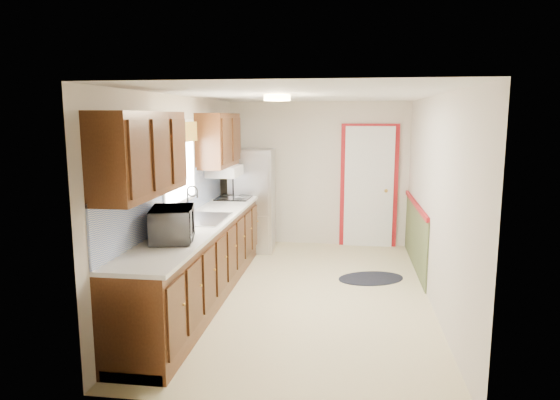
% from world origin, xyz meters
% --- Properties ---
extents(room_shell, '(3.20, 5.20, 2.52)m').
position_xyz_m(room_shell, '(0.00, 0.00, 1.20)').
color(room_shell, beige).
rests_on(room_shell, ground).
extents(kitchen_run, '(0.63, 4.00, 2.20)m').
position_xyz_m(kitchen_run, '(-1.24, -0.29, 0.81)').
color(kitchen_run, '#3D1F0E').
rests_on(kitchen_run, ground).
extents(back_wall_trim, '(1.12, 2.30, 2.08)m').
position_xyz_m(back_wall_trim, '(0.99, 2.21, 0.89)').
color(back_wall_trim, maroon).
rests_on(back_wall_trim, ground).
extents(ceiling_fixture, '(0.30, 0.30, 0.06)m').
position_xyz_m(ceiling_fixture, '(-0.30, -0.20, 2.36)').
color(ceiling_fixture, '#FFD88C').
rests_on(ceiling_fixture, room_shell).
extents(microwave, '(0.47, 0.66, 0.40)m').
position_xyz_m(microwave, '(-1.20, -1.22, 1.14)').
color(microwave, white).
rests_on(microwave, kitchen_run).
extents(refrigerator, '(0.72, 0.71, 1.64)m').
position_xyz_m(refrigerator, '(-1.02, 1.96, 0.82)').
color(refrigerator, '#B7B7BC').
rests_on(refrigerator, ground).
extents(rug, '(1.04, 0.85, 0.01)m').
position_xyz_m(rug, '(0.84, 0.69, 0.01)').
color(rug, black).
rests_on(rug, ground).
extents(cooktop, '(0.49, 0.59, 0.02)m').
position_xyz_m(cooktop, '(-1.19, 1.40, 0.95)').
color(cooktop, black).
rests_on(cooktop, kitchen_run).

